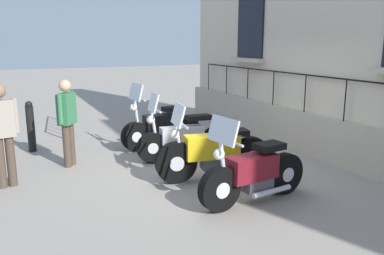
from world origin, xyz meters
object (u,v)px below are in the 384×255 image
(motorcycle_black, at_px, (161,127))
(crowd_barrier, at_px, (70,111))
(motorcycle_silver, at_px, (183,139))
(motorcycle_yellow, at_px, (213,153))
(bollard, at_px, (31,126))
(pedestrian_walking, at_px, (67,118))
(pedestrian_standing, at_px, (2,130))
(motorcycle_maroon, at_px, (253,174))

(motorcycle_black, height_order, crowd_barrier, motorcycle_black)
(motorcycle_silver, distance_m, motorcycle_yellow, 1.29)
(bollard, bearing_deg, pedestrian_walking, 112.86)
(pedestrian_standing, bearing_deg, pedestrian_walking, -147.10)
(motorcycle_silver, bearing_deg, motorcycle_yellow, 89.62)
(motorcycle_yellow, distance_m, bollard, 4.23)
(motorcycle_silver, height_order, crowd_barrier, motorcycle_silver)
(bollard, distance_m, pedestrian_walking, 1.55)
(motorcycle_silver, bearing_deg, bollard, -35.59)
(motorcycle_maroon, xyz_separation_m, crowd_barrier, (1.72, -5.89, 0.12))
(motorcycle_maroon, relative_size, pedestrian_standing, 1.12)
(motorcycle_silver, distance_m, crowd_barrier, 3.86)
(pedestrian_standing, bearing_deg, motorcycle_maroon, 145.51)
(crowd_barrier, relative_size, pedestrian_standing, 1.33)
(motorcycle_black, bearing_deg, motorcycle_maroon, 91.74)
(motorcycle_yellow, bearing_deg, pedestrian_walking, -41.07)
(bollard, bearing_deg, motorcycle_maroon, 122.48)
(motorcycle_maroon, xyz_separation_m, bollard, (2.77, -4.36, 0.12))
(motorcycle_yellow, distance_m, motorcycle_maroon, 1.12)
(crowd_barrier, relative_size, bollard, 2.04)
(motorcycle_maroon, height_order, pedestrian_standing, pedestrian_standing)
(motorcycle_silver, distance_m, bollard, 3.35)
(motorcycle_yellow, height_order, pedestrian_standing, pedestrian_standing)
(motorcycle_black, bearing_deg, bollard, -17.65)
(bollard, bearing_deg, motorcycle_yellow, 129.94)
(crowd_barrier, xyz_separation_m, pedestrian_walking, (0.47, 2.92, 0.37))
(motorcycle_yellow, height_order, pedestrian_walking, pedestrian_walking)
(motorcycle_yellow, relative_size, pedestrian_walking, 1.25)
(motorcycle_silver, distance_m, motorcycle_maroon, 2.41)
(motorcycle_silver, xyz_separation_m, motorcycle_maroon, (-0.05, 2.41, 0.01))
(motorcycle_silver, bearing_deg, motorcycle_maroon, 91.21)
(motorcycle_yellow, bearing_deg, bollard, -50.06)
(motorcycle_black, distance_m, pedestrian_walking, 2.20)
(motorcycle_black, distance_m, crowd_barrier, 2.88)
(motorcycle_yellow, xyz_separation_m, pedestrian_standing, (3.23, -1.14, 0.49))
(motorcycle_black, bearing_deg, crowd_barrier, -55.96)
(pedestrian_standing, distance_m, pedestrian_walking, 1.31)
(crowd_barrier, height_order, pedestrian_walking, pedestrian_walking)
(motorcycle_yellow, relative_size, crowd_barrier, 0.91)
(motorcycle_silver, xyz_separation_m, motorcycle_yellow, (0.01, 1.29, 0.04))
(motorcycle_black, relative_size, motorcycle_silver, 1.00)
(motorcycle_maroon, distance_m, crowd_barrier, 6.14)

